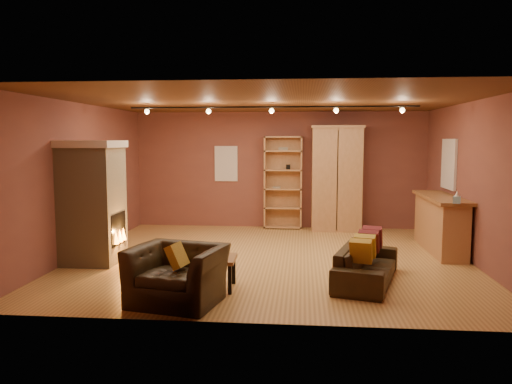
# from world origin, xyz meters

# --- Properties ---
(floor) EXTENTS (7.00, 7.00, 0.00)m
(floor) POSITION_xyz_m (0.00, 0.00, 0.00)
(floor) COLOR #A6753B
(floor) RESTS_ON ground
(ceiling) EXTENTS (7.00, 7.00, 0.00)m
(ceiling) POSITION_xyz_m (0.00, 0.00, 2.80)
(ceiling) COLOR brown
(ceiling) RESTS_ON back_wall
(back_wall) EXTENTS (7.00, 0.02, 2.80)m
(back_wall) POSITION_xyz_m (0.00, 3.25, 1.40)
(back_wall) COLOR brown
(back_wall) RESTS_ON floor
(left_wall) EXTENTS (0.02, 6.50, 2.80)m
(left_wall) POSITION_xyz_m (-3.50, 0.00, 1.40)
(left_wall) COLOR brown
(left_wall) RESTS_ON floor
(right_wall) EXTENTS (0.02, 6.50, 2.80)m
(right_wall) POSITION_xyz_m (3.50, 0.00, 1.40)
(right_wall) COLOR brown
(right_wall) RESTS_ON floor
(fireplace) EXTENTS (1.01, 0.98, 2.12)m
(fireplace) POSITION_xyz_m (-3.04, -0.60, 1.06)
(fireplace) COLOR tan
(fireplace) RESTS_ON floor
(back_window) EXTENTS (0.56, 0.04, 0.86)m
(back_window) POSITION_xyz_m (-1.30, 3.23, 1.55)
(back_window) COLOR silver
(back_window) RESTS_ON back_wall
(bookcase) EXTENTS (0.91, 0.35, 2.22)m
(bookcase) POSITION_xyz_m (0.10, 3.13, 1.13)
(bookcase) COLOR tan
(bookcase) RESTS_ON floor
(armoire) EXTENTS (1.21, 0.69, 2.46)m
(armoire) POSITION_xyz_m (1.36, 2.94, 1.23)
(armoire) COLOR tan
(armoire) RESTS_ON floor
(bar_counter) EXTENTS (0.60, 2.23, 1.07)m
(bar_counter) POSITION_xyz_m (3.20, 0.87, 0.54)
(bar_counter) COLOR tan
(bar_counter) RESTS_ON floor
(tissue_box) EXTENTS (0.16, 0.16, 0.23)m
(tissue_box) POSITION_xyz_m (3.15, -0.26, 1.16)
(tissue_box) COLOR #83B7D2
(tissue_box) RESTS_ON bar_counter
(right_window) EXTENTS (0.05, 0.90, 1.00)m
(right_window) POSITION_xyz_m (3.47, 1.40, 1.65)
(right_window) COLOR silver
(right_window) RESTS_ON right_wall
(loveseat) EXTENTS (1.03, 1.94, 0.77)m
(loveseat) POSITION_xyz_m (1.53, -1.41, 0.38)
(loveseat) COLOR black
(loveseat) RESTS_ON floor
(armchair) EXTENTS (1.28, 0.96, 1.00)m
(armchair) POSITION_xyz_m (-1.06, -2.59, 0.50)
(armchair) COLOR black
(armchair) RESTS_ON floor
(coffee_table) EXTENTS (0.62, 0.62, 0.46)m
(coffee_table) POSITION_xyz_m (-0.68, -1.94, 0.39)
(coffee_table) COLOR #976236
(coffee_table) RESTS_ON floor
(track_rail) EXTENTS (5.20, 0.09, 0.13)m
(track_rail) POSITION_xyz_m (0.00, 0.20, 2.69)
(track_rail) COLOR black
(track_rail) RESTS_ON ceiling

